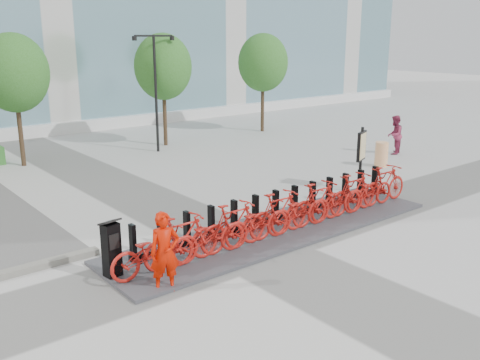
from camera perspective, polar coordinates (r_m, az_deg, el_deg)
ground at (r=13.09m, az=0.72°, el=-7.15°), size 120.00×120.00×0.00m
tree_1 at (r=22.26m, az=-22.96°, el=10.45°), size 2.60×2.60×5.10m
tree_2 at (r=24.87m, az=-8.21°, el=11.85°), size 2.60×2.60×5.10m
tree_3 at (r=28.41m, az=2.47°, el=12.39°), size 2.60×2.60×5.10m
streetlamp at (r=23.54m, az=-9.02°, el=10.52°), size 2.00×0.20×5.00m
dock_pad at (r=14.09m, az=4.03°, el=-5.36°), size 9.60×2.40×0.08m
dock_rail_posts at (r=14.53m, az=4.01°, el=-2.76°), size 8.74×0.50×0.85m
bike_0 at (r=11.46m, az=-9.26°, el=-7.46°), size 1.98×0.69×1.04m
bike_1 at (r=11.78m, az=-6.22°, el=-6.41°), size 1.92×0.54×1.15m
bike_2 at (r=12.18m, az=-3.35°, el=-5.90°), size 1.98×0.69×1.04m
bike_3 at (r=12.56m, az=-0.68°, el=-4.92°), size 1.92×0.54×1.15m
bike_4 at (r=13.01m, az=1.82°, el=-4.47°), size 1.98×0.69×1.04m
bike_5 at (r=13.45m, az=4.16°, el=-3.59°), size 1.92×0.54×1.15m
bike_6 at (r=13.94m, az=6.32°, el=-3.20°), size 1.98×0.69×1.04m
bike_7 at (r=14.42m, az=8.36°, el=-2.40°), size 1.92×0.54×1.15m
bike_8 at (r=14.96m, az=10.23°, el=-2.07°), size 1.98×0.69×1.04m
bike_9 at (r=15.47m, az=12.00°, el=-1.36°), size 1.92×0.54×1.15m
bike_10 at (r=16.03m, az=13.62°, el=-1.09°), size 1.98×0.69×1.04m
bike_11 at (r=16.58m, az=15.16°, el=-0.45°), size 1.92×0.54×1.15m
kiosk at (r=11.51m, az=-13.56°, el=-7.11°), size 0.44×0.38×1.28m
worker_red at (r=10.76m, az=-8.03°, el=-7.64°), size 0.70×0.56×1.66m
pedestrian at (r=23.96m, az=16.17°, el=4.65°), size 1.00×0.90×1.67m
construction_barrel at (r=21.56m, az=14.85°, el=2.66°), size 0.57×0.57×0.97m
map_sign at (r=17.89m, az=12.84°, el=3.27°), size 0.68×0.35×2.11m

